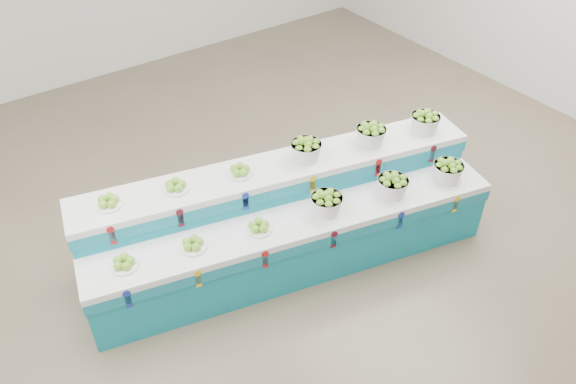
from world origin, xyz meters
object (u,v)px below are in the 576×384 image
object	(u,v)px
basket_lower_left	(327,203)
plate_upper_mid	(175,185)
basket_upper_right	(425,121)
display_stand	(288,219)

from	to	relation	value
basket_lower_left	plate_upper_mid	world-z (taller)	plate_upper_mid
basket_lower_left	basket_upper_right	size ratio (longest dim) A/B	1.00
display_stand	plate_upper_mid	bearing A→B (deg)	166.05
display_stand	basket_lower_left	xyz separation A→B (m)	(0.23, -0.32, 0.33)
plate_upper_mid	display_stand	bearing A→B (deg)	-27.37
plate_upper_mid	basket_upper_right	world-z (taller)	basket_upper_right
display_stand	basket_upper_right	world-z (taller)	basket_upper_right
basket_lower_left	plate_upper_mid	size ratio (longest dim) A/B	1.26
basket_lower_left	display_stand	bearing A→B (deg)	125.90
display_stand	basket_lower_left	size ratio (longest dim) A/B	13.19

